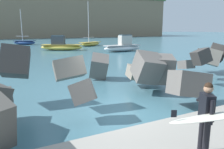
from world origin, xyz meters
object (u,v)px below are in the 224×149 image
Objects in this scene: surfer_with_board at (210,115)px; boat_near_centre at (24,42)px; boat_mid_left at (61,46)px; boat_mid_right at (90,44)px; boat_near_left at (123,46)px.

surfer_with_board is 45.64m from boat_near_centre.
boat_mid_left is 9.25m from boat_mid_right.
surfer_with_board is 37.76m from boat_mid_right.
surfer_with_board is 27.01m from boat_near_left.
boat_near_left is 0.74× the size of boat_mid_right.
surfer_with_board is 0.29× the size of boat_near_centre.
boat_near_left is at bearing -87.16° from boat_mid_right.
boat_near_left reaches higher than surfer_with_board.
boat_mid_right is at bearing 40.15° from boat_mid_left.
surfer_with_board is 0.25× the size of boat_mid_right.
boat_near_left is 9.57m from boat_mid_left.
boat_near_centre is 14.51m from boat_mid_right.
surfer_with_board is 0.34× the size of boat_near_left.
boat_near_centre is 0.88× the size of boat_mid_right.
boat_near_centre is at bearing 89.92° from surfer_with_board.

